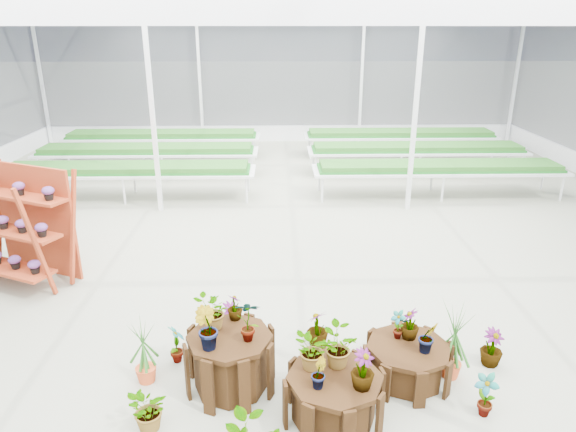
{
  "coord_description": "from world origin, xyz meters",
  "views": [
    {
      "loc": [
        -0.2,
        -7.77,
        4.2
      ],
      "look_at": [
        -0.02,
        0.04,
        1.3
      ],
      "focal_mm": 32.0,
      "sensor_mm": 36.0,
      "label": 1
    }
  ],
  "objects_px": {
    "plinth_low": "(407,362)",
    "plinth_mid": "(334,398)",
    "plinth_tall": "(231,361)",
    "shelf_rack": "(16,228)"
  },
  "relations": [
    {
      "from": "plinth_low",
      "to": "plinth_mid",
      "type": "bearing_deg",
      "value": -145.01
    },
    {
      "from": "plinth_tall",
      "to": "plinth_mid",
      "type": "xyz_separation_m",
      "value": [
        1.2,
        -0.6,
        -0.07
      ]
    },
    {
      "from": "plinth_low",
      "to": "plinth_tall",
      "type": "bearing_deg",
      "value": -177.4
    },
    {
      "from": "plinth_tall",
      "to": "plinth_low",
      "type": "bearing_deg",
      "value": 2.6
    },
    {
      "from": "plinth_low",
      "to": "shelf_rack",
      "type": "relative_size",
      "value": 0.54
    },
    {
      "from": "plinth_mid",
      "to": "plinth_low",
      "type": "height_order",
      "value": "plinth_mid"
    },
    {
      "from": "plinth_tall",
      "to": "shelf_rack",
      "type": "relative_size",
      "value": 0.54
    },
    {
      "from": "plinth_tall",
      "to": "plinth_low",
      "type": "xyz_separation_m",
      "value": [
        2.2,
        0.1,
        -0.12
      ]
    },
    {
      "from": "plinth_mid",
      "to": "plinth_low",
      "type": "xyz_separation_m",
      "value": [
        1.0,
        0.7,
        -0.05
      ]
    },
    {
      "from": "plinth_tall",
      "to": "shelf_rack",
      "type": "bearing_deg",
      "value": 142.75
    }
  ]
}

